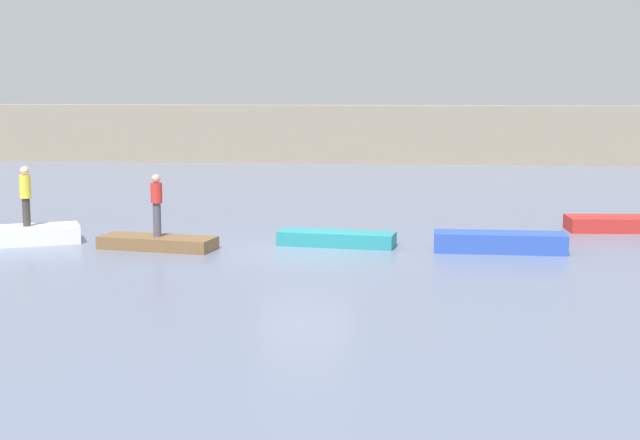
{
  "coord_description": "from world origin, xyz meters",
  "views": [
    {
      "loc": [
        2.55,
        -25.49,
        4.73
      ],
      "look_at": [
        0.15,
        3.23,
        0.4
      ],
      "focal_mm": 53.37,
      "sensor_mm": 36.0,
      "label": 1
    }
  ],
  "objects_px": {
    "rowboat_white": "(27,235)",
    "person_red_shirt": "(157,202)",
    "rowboat_teal": "(337,239)",
    "rowboat_red": "(614,224)",
    "person_yellow_shirt": "(25,193)",
    "rowboat_brown": "(158,243)",
    "rowboat_blue": "(500,242)"
  },
  "relations": [
    {
      "from": "rowboat_brown",
      "to": "person_red_shirt",
      "type": "xyz_separation_m",
      "value": [
        0.0,
        -0.0,
        1.16
      ]
    },
    {
      "from": "rowboat_brown",
      "to": "person_red_shirt",
      "type": "distance_m",
      "value": 1.16
    },
    {
      "from": "person_red_shirt",
      "to": "rowboat_red",
      "type": "bearing_deg",
      "value": 17.82
    },
    {
      "from": "rowboat_brown",
      "to": "rowboat_blue",
      "type": "height_order",
      "value": "rowboat_blue"
    },
    {
      "from": "rowboat_blue",
      "to": "person_yellow_shirt",
      "type": "relative_size",
      "value": 2.06
    },
    {
      "from": "rowboat_white",
      "to": "person_yellow_shirt",
      "type": "relative_size",
      "value": 1.66
    },
    {
      "from": "rowboat_red",
      "to": "person_yellow_shirt",
      "type": "bearing_deg",
      "value": -171.57
    },
    {
      "from": "rowboat_blue",
      "to": "person_red_shirt",
      "type": "relative_size",
      "value": 2.05
    },
    {
      "from": "rowboat_white",
      "to": "rowboat_red",
      "type": "xyz_separation_m",
      "value": [
        17.35,
        3.76,
        -0.03
      ]
    },
    {
      "from": "rowboat_teal",
      "to": "person_yellow_shirt",
      "type": "height_order",
      "value": "person_yellow_shirt"
    },
    {
      "from": "rowboat_blue",
      "to": "rowboat_red",
      "type": "bearing_deg",
      "value": 47.09
    },
    {
      "from": "rowboat_brown",
      "to": "person_yellow_shirt",
      "type": "xyz_separation_m",
      "value": [
        -3.95,
        0.55,
        1.3
      ]
    },
    {
      "from": "person_yellow_shirt",
      "to": "person_red_shirt",
      "type": "xyz_separation_m",
      "value": [
        3.95,
        -0.55,
        -0.14
      ]
    },
    {
      "from": "rowboat_blue",
      "to": "person_yellow_shirt",
      "type": "height_order",
      "value": "person_yellow_shirt"
    },
    {
      "from": "rowboat_white",
      "to": "rowboat_teal",
      "type": "bearing_deg",
      "value": -21.95
    },
    {
      "from": "rowboat_brown",
      "to": "person_yellow_shirt",
      "type": "distance_m",
      "value": 4.2
    },
    {
      "from": "rowboat_white",
      "to": "person_red_shirt",
      "type": "xyz_separation_m",
      "value": [
        3.95,
        -0.55,
        1.08
      ]
    },
    {
      "from": "rowboat_blue",
      "to": "person_yellow_shirt",
      "type": "distance_m",
      "value": 13.47
    },
    {
      "from": "person_yellow_shirt",
      "to": "person_red_shirt",
      "type": "distance_m",
      "value": 4.0
    },
    {
      "from": "rowboat_white",
      "to": "rowboat_red",
      "type": "distance_m",
      "value": 17.75
    },
    {
      "from": "rowboat_white",
      "to": "person_red_shirt",
      "type": "height_order",
      "value": "person_red_shirt"
    },
    {
      "from": "rowboat_teal",
      "to": "person_red_shirt",
      "type": "relative_size",
      "value": 1.9
    },
    {
      "from": "rowboat_white",
      "to": "rowboat_red",
      "type": "relative_size",
      "value": 0.99
    },
    {
      "from": "rowboat_red",
      "to": "person_red_shirt",
      "type": "height_order",
      "value": "person_red_shirt"
    },
    {
      "from": "person_red_shirt",
      "to": "rowboat_brown",
      "type": "bearing_deg",
      "value": 178.21
    },
    {
      "from": "person_red_shirt",
      "to": "rowboat_teal",
      "type": "bearing_deg",
      "value": 10.7
    },
    {
      "from": "rowboat_brown",
      "to": "rowboat_teal",
      "type": "bearing_deg",
      "value": 22.17
    },
    {
      "from": "rowboat_white",
      "to": "rowboat_brown",
      "type": "distance_m",
      "value": 3.99
    },
    {
      "from": "rowboat_red",
      "to": "rowboat_blue",
      "type": "bearing_deg",
      "value": -138.62
    },
    {
      "from": "rowboat_teal",
      "to": "rowboat_blue",
      "type": "xyz_separation_m",
      "value": [
        4.52,
        -0.59,
        0.07
      ]
    },
    {
      "from": "rowboat_brown",
      "to": "rowboat_red",
      "type": "bearing_deg",
      "value": 29.3
    },
    {
      "from": "rowboat_brown",
      "to": "person_red_shirt",
      "type": "height_order",
      "value": "person_red_shirt"
    }
  ]
}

